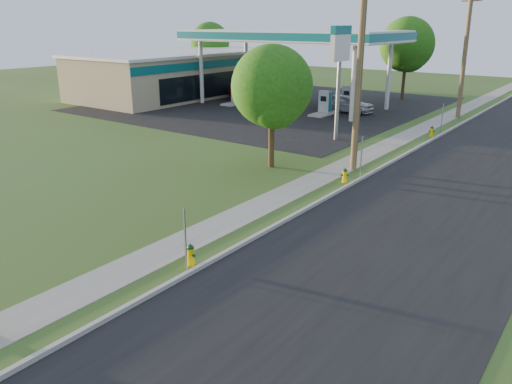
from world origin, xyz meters
TOP-DOWN VIEW (x-y plane):
  - ground_plane at (0.00, 0.00)m, footprint 140.00×140.00m
  - road at (4.50, 10.00)m, footprint 8.00×120.00m
  - curb at (0.50, 10.00)m, footprint 0.15×120.00m
  - sidewalk at (-1.25, 10.00)m, footprint 1.50×120.00m
  - forecourt at (-16.00, 32.00)m, footprint 26.00×28.00m
  - utility_pole_mid at (-0.60, 17.00)m, footprint 1.40×0.32m
  - utility_pole_far at (-0.60, 35.00)m, footprint 1.40×0.32m
  - sign_post_near at (0.25, 4.20)m, footprint 0.05×0.04m
  - sign_post_mid at (0.25, 16.00)m, footprint 0.05×0.04m
  - sign_post_far at (0.25, 28.20)m, footprint 0.05×0.04m
  - gas_canopy at (-14.00, 32.00)m, footprint 18.18×9.18m
  - fuel_pump_nw at (-18.50, 30.00)m, footprint 1.20×3.20m
  - fuel_pump_ne at (-9.50, 30.00)m, footprint 1.20×3.20m
  - fuel_pump_sw at (-18.50, 34.00)m, footprint 1.20×3.20m
  - fuel_pump_se at (-9.50, 34.00)m, footprint 1.20×3.20m
  - convenience_store at (-26.98, 32.00)m, footprint 10.40×22.40m
  - price_pylon at (-4.50, 22.50)m, footprint 0.34×2.04m
  - tree_verge at (-4.14, 14.93)m, footprint 4.01×4.01m
  - tree_lot at (-7.51, 41.70)m, footprint 5.00×5.00m
  - tree_back at (-31.85, 41.66)m, footprint 4.68×4.68m
  - hydrant_near at (0.08, 4.56)m, footprint 0.37×0.33m
  - hydrant_mid at (0.02, 14.85)m, footprint 0.36×0.32m
  - hydrant_far at (0.06, 26.96)m, footprint 0.37×0.33m
  - car_red at (-19.07, 33.12)m, footprint 5.14×2.77m
  - car_silver at (-8.54, 32.06)m, footprint 4.43×1.98m

SIDE VIEW (x-z plane):
  - ground_plane at x=0.00m, z-range 0.00..0.00m
  - road at x=4.50m, z-range 0.00..0.02m
  - forecourt at x=-16.00m, z-range 0.00..0.02m
  - sidewalk at x=-1.25m, z-range 0.00..0.03m
  - curb at x=0.50m, z-range 0.00..0.15m
  - hydrant_mid at x=0.02m, z-range -0.01..0.69m
  - hydrant_near at x=0.08m, z-range -0.01..0.70m
  - hydrant_far at x=0.06m, z-range -0.01..0.71m
  - car_red at x=-19.07m, z-range 0.00..1.37m
  - fuel_pump_nw at x=-18.50m, z-range -0.23..1.67m
  - fuel_pump_ne at x=-9.50m, z-range -0.23..1.67m
  - fuel_pump_sw at x=-18.50m, z-range -0.23..1.67m
  - fuel_pump_se at x=-9.50m, z-range -0.23..1.67m
  - car_silver at x=-8.54m, z-range 0.00..1.48m
  - sign_post_near at x=0.25m, z-range 0.00..2.00m
  - sign_post_mid at x=0.25m, z-range 0.00..2.00m
  - sign_post_far at x=0.25m, z-range 0.00..2.00m
  - convenience_store at x=-26.98m, z-range 0.01..4.25m
  - tree_verge at x=-4.14m, z-range 0.87..6.96m
  - tree_back at x=-31.85m, z-range 1.02..8.12m
  - utility_pole_far at x=-0.60m, z-range 0.05..9.56m
  - tree_lot at x=-7.51m, z-range 1.09..8.67m
  - utility_pole_mid at x=-0.60m, z-range 0.05..9.85m
  - price_pylon at x=-4.50m, z-range 2.01..8.86m
  - gas_canopy at x=-14.00m, z-range 2.70..9.10m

